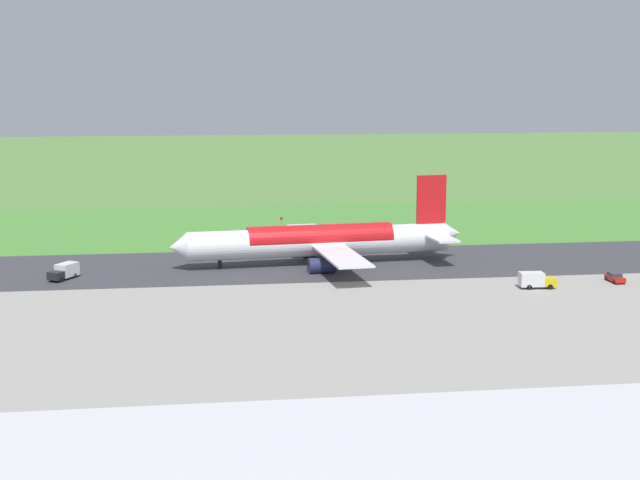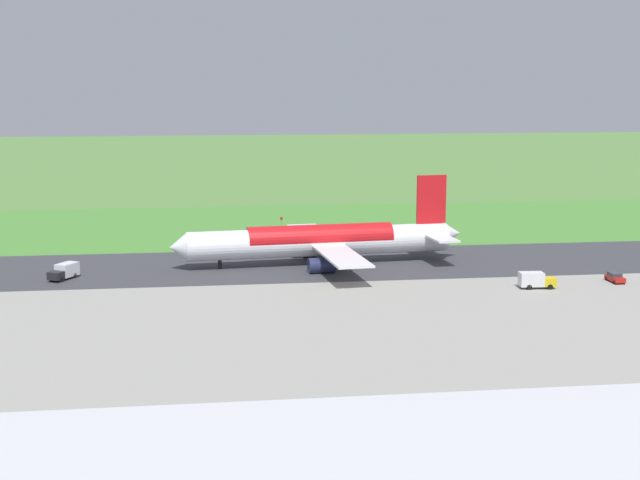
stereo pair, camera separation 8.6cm
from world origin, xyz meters
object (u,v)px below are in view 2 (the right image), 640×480
Objects in this scene: airliner_main at (322,241)px; service_truck_baggage at (64,271)px; service_truck_fuel at (536,280)px; service_car_ops at (615,277)px; no_stopping_sign at (281,222)px; traffic_cone_orange at (257,227)px.

service_truck_baggage is (44.59, 6.88, -2.95)m from airliner_main.
service_car_ops is (-14.70, -2.59, -0.56)m from service_truck_fuel.
no_stopping_sign is (49.99, -60.52, 0.85)m from service_car_ops.
service_car_ops is 7.68× the size of traffic_cone_orange.
service_truck_baggage is at bearing -12.51° from service_truck_fuel.
service_truck_baggage is 91.82m from service_car_ops.
no_stopping_sign reaches higher than traffic_cone_orange.
airliner_main is 8.82× the size of service_truck_baggage.
traffic_cone_orange is (-35.31, -48.47, -1.13)m from service_truck_baggage.
airliner_main is 42.81m from traffic_cone_orange.
service_truck_fuel is 2.07× the size of no_stopping_sign.
no_stopping_sign is at bearing -131.36° from service_truck_baggage.
service_truck_fuel reaches higher than traffic_cone_orange.
service_car_ops reaches higher than traffic_cone_orange.
traffic_cone_orange is at bearing -126.07° from service_truck_baggage.
service_truck_fuel is at bearing 142.91° from airliner_main.
service_truck_fuel is (-31.41, 23.74, -2.95)m from airliner_main.
airliner_main reaches higher than traffic_cone_orange.
service_truck_fuel is 72.31m from no_stopping_sign.
airliner_main is at bearing -24.64° from service_car_ops.
service_car_ops is 78.50m from no_stopping_sign.
traffic_cone_orange is at bearing -77.41° from airliner_main.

